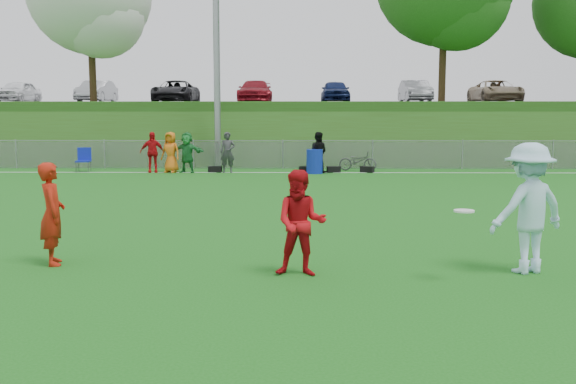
{
  "coord_description": "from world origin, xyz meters",
  "views": [
    {
      "loc": [
        0.67,
        -8.61,
        2.42
      ],
      "look_at": [
        0.53,
        0.5,
        1.32
      ],
      "focal_mm": 40.0,
      "sensor_mm": 36.0,
      "label": 1
    }
  ],
  "objects_px": {
    "player_red_left": "(52,214)",
    "frisbee": "(464,211)",
    "bicycle": "(358,161)",
    "player_red_center": "(301,223)",
    "recycling_bin": "(315,161)",
    "player_blue": "(528,208)"
  },
  "relations": [
    {
      "from": "player_blue",
      "to": "frisbee",
      "type": "relative_size",
      "value": 6.77
    },
    {
      "from": "player_blue",
      "to": "recycling_bin",
      "type": "height_order",
      "value": "player_blue"
    },
    {
      "from": "bicycle",
      "to": "recycling_bin",
      "type": "bearing_deg",
      "value": 135.15
    },
    {
      "from": "player_red_center",
      "to": "player_blue",
      "type": "relative_size",
      "value": 0.8
    },
    {
      "from": "player_red_center",
      "to": "player_blue",
      "type": "xyz_separation_m",
      "value": [
        3.47,
        0.25,
        0.2
      ]
    },
    {
      "from": "player_red_left",
      "to": "player_red_center",
      "type": "height_order",
      "value": "player_red_left"
    },
    {
      "from": "recycling_bin",
      "to": "player_red_center",
      "type": "bearing_deg",
      "value": -92.19
    },
    {
      "from": "frisbee",
      "to": "recycling_bin",
      "type": "height_order",
      "value": "frisbee"
    },
    {
      "from": "player_blue",
      "to": "player_red_left",
      "type": "bearing_deg",
      "value": -25.28
    },
    {
      "from": "recycling_bin",
      "to": "bicycle",
      "type": "relative_size",
      "value": 0.62
    },
    {
      "from": "frisbee",
      "to": "recycling_bin",
      "type": "bearing_deg",
      "value": 95.65
    },
    {
      "from": "player_red_center",
      "to": "player_blue",
      "type": "distance_m",
      "value": 3.48
    },
    {
      "from": "frisbee",
      "to": "bicycle",
      "type": "bearing_deg",
      "value": 89.37
    },
    {
      "from": "frisbee",
      "to": "recycling_bin",
      "type": "distance_m",
      "value": 17.24
    },
    {
      "from": "player_blue",
      "to": "recycling_bin",
      "type": "distance_m",
      "value": 16.78
    },
    {
      "from": "player_red_left",
      "to": "frisbee",
      "type": "relative_size",
      "value": 5.63
    },
    {
      "from": "player_blue",
      "to": "player_red_center",
      "type": "bearing_deg",
      "value": -18.02
    },
    {
      "from": "recycling_bin",
      "to": "bicycle",
      "type": "bearing_deg",
      "value": 35.35
    },
    {
      "from": "player_red_left",
      "to": "bicycle",
      "type": "distance_m",
      "value": 18.66
    },
    {
      "from": "player_red_center",
      "to": "bicycle",
      "type": "relative_size",
      "value": 1.0
    },
    {
      "from": "player_red_left",
      "to": "bicycle",
      "type": "relative_size",
      "value": 1.04
    },
    {
      "from": "player_red_center",
      "to": "bicycle",
      "type": "height_order",
      "value": "player_red_center"
    }
  ]
}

